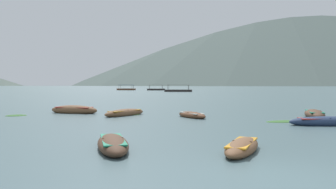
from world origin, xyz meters
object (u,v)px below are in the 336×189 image
rowboat_6 (125,113)px  rowboat_0 (314,114)px  rowboat_1 (113,144)px  rowboat_5 (74,110)px  ferry_0 (156,89)px  ferry_2 (126,89)px  rowboat_4 (327,122)px  rowboat_2 (192,115)px  rowboat_3 (242,147)px  ferry_1 (178,90)px

rowboat_6 → rowboat_0: bearing=-4.2°
rowboat_1 → rowboat_6: rowboat_6 is taller
rowboat_5 → ferry_0: ferry_0 is taller
rowboat_6 → ferry_0: bearing=91.6°
rowboat_1 → rowboat_5: rowboat_5 is taller
ferry_2 → rowboat_4: bearing=-77.6°
rowboat_2 → rowboat_5: size_ratio=0.75×
rowboat_3 → ferry_1: (-0.29, 101.74, 0.28)m
rowboat_3 → ferry_0: bearing=94.0°
rowboat_4 → rowboat_0: bearing=74.8°
rowboat_2 → rowboat_6: bearing=164.0°
rowboat_0 → rowboat_6: bearing=175.8°
rowboat_1 → rowboat_4: rowboat_4 is taller
ferry_2 → rowboat_3: bearing=-80.7°
rowboat_5 → ferry_0: size_ratio=0.55×
rowboat_1 → rowboat_6: 13.18m
rowboat_1 → ferry_2: (-18.06, 137.40, 0.27)m
rowboat_0 → rowboat_6: size_ratio=1.09×
rowboat_4 → ferry_2: 133.32m
rowboat_4 → ferry_0: size_ratio=0.55×
rowboat_5 → ferry_1: 86.74m
rowboat_5 → ferry_1: (9.82, 86.18, 0.20)m
ferry_1 → rowboat_4: bearing=-86.0°
rowboat_4 → ferry_2: bearing=102.4°
rowboat_0 → rowboat_2: (-8.57, -0.40, -0.05)m
rowboat_1 → ferry_2: bearing=97.5°
rowboat_4 → ferry_1: (-6.55, 94.13, 0.25)m
ferry_1 → ferry_2: (-22.16, 36.06, 0.00)m
rowboat_1 → rowboat_3: rowboat_1 is taller
rowboat_2 → ferry_1: ferry_1 is taller
ferry_2 → rowboat_0: bearing=-76.5°
rowboat_3 → ferry_2: ferry_2 is taller
rowboat_1 → rowboat_4: bearing=34.1°
rowboat_2 → ferry_2: ferry_2 is taller
rowboat_2 → ferry_1: bearing=89.6°
ferry_2 → rowboat_5: bearing=-84.2°
rowboat_6 → ferry_1: ferry_1 is taller
rowboat_0 → ferry_0: ferry_0 is taller
rowboat_1 → rowboat_5: (-5.72, 15.16, 0.07)m
ferry_0 → rowboat_4: bearing=-83.0°
rowboat_0 → ferry_2: 128.83m
rowboat_0 → ferry_0: (-16.81, 120.61, 0.24)m
rowboat_3 → rowboat_5: size_ratio=0.79×
rowboat_2 → rowboat_6: 5.01m
rowboat_0 → ferry_2: ferry_2 is taller
rowboat_0 → rowboat_1: bearing=-134.7°
rowboat_3 → ferry_1: bearing=90.2°
rowboat_5 → ferry_2: bearing=95.8°
rowboat_1 → ferry_2: size_ratio=0.46×
rowboat_5 → rowboat_4: bearing=-25.9°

